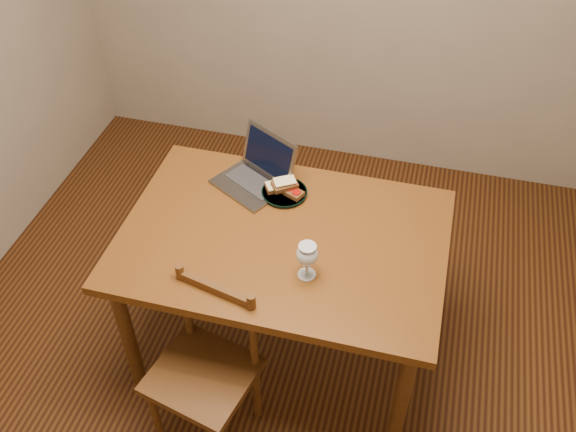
% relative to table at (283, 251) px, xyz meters
% --- Properties ---
extents(floor, '(3.20, 3.20, 0.02)m').
position_rel_table_xyz_m(floor, '(-0.03, -0.05, -0.66)').
color(floor, black).
rests_on(floor, ground).
extents(table, '(1.30, 0.90, 0.74)m').
position_rel_table_xyz_m(table, '(0.00, 0.00, 0.00)').
color(table, '#4B290C').
rests_on(table, floor).
extents(chair, '(0.45, 0.44, 0.41)m').
position_rel_table_xyz_m(chair, '(-0.19, -0.46, -0.21)').
color(chair, '#3E200C').
rests_on(chair, floor).
extents(plate, '(0.20, 0.20, 0.02)m').
position_rel_table_xyz_m(plate, '(-0.06, 0.24, 0.09)').
color(plate, black).
rests_on(plate, table).
extents(sandwich_cheese, '(0.12, 0.10, 0.03)m').
position_rel_table_xyz_m(sandwich_cheese, '(-0.09, 0.25, 0.12)').
color(sandwich_cheese, '#381E0C').
rests_on(sandwich_cheese, plate).
extents(sandwich_tomato, '(0.11, 0.09, 0.03)m').
position_rel_table_xyz_m(sandwich_tomato, '(-0.02, 0.23, 0.12)').
color(sandwich_tomato, '#381E0C').
rests_on(sandwich_tomato, plate).
extents(sandwich_top, '(0.12, 0.11, 0.03)m').
position_rel_table_xyz_m(sandwich_top, '(-0.06, 0.25, 0.14)').
color(sandwich_top, '#381E0C').
rests_on(sandwich_top, plate).
extents(milk_glass, '(0.08, 0.08, 0.16)m').
position_rel_table_xyz_m(milk_glass, '(0.14, -0.18, 0.16)').
color(milk_glass, white).
rests_on(milk_glass, table).
extents(laptop, '(0.38, 0.37, 0.21)m').
position_rel_table_xyz_m(laptop, '(-0.19, 0.30, 0.14)').
color(laptop, slate).
rests_on(laptop, table).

